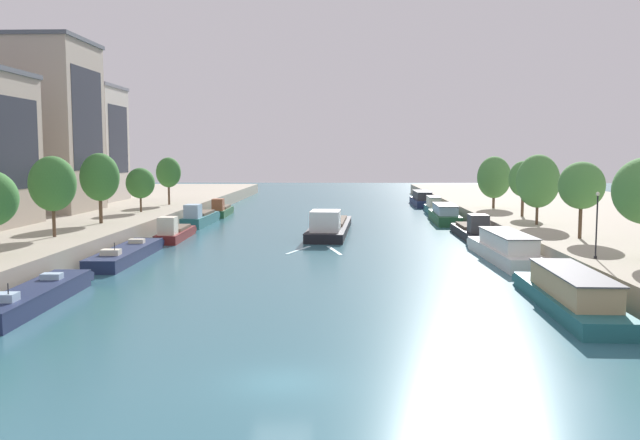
{
  "coord_description": "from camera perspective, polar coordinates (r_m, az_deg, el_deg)",
  "views": [
    {
      "loc": [
        2.63,
        -27.53,
        9.59
      ],
      "look_at": [
        0.0,
        44.68,
        2.53
      ],
      "focal_mm": 37.81,
      "sensor_mm": 36.0,
      "label": 1
    }
  ],
  "objects": [
    {
      "name": "moored_boat_left_gap_after",
      "position": [
        46.6,
        -23.0,
        -5.96
      ],
      "size": [
        3.17,
        14.88,
        2.3
      ],
      "color": "#1E284C",
      "rests_on": "ground"
    },
    {
      "name": "tree_left_by_lamp",
      "position": [
        101.55,
        -12.7,
        3.94
      ],
      "size": [
        3.6,
        3.6,
        6.94
      ],
      "color": "brown",
      "rests_on": "quay_left"
    },
    {
      "name": "moored_boat_right_lone",
      "position": [
        79.38,
        12.71,
        -0.85
      ],
      "size": [
        2.79,
        13.3,
        3.03
      ],
      "color": "black",
      "rests_on": "ground"
    },
    {
      "name": "moored_boat_left_second",
      "position": [
        63.99,
        -16.01,
        -2.74
      ],
      "size": [
        3.21,
        16.25,
        2.21
      ],
      "color": "#1E284C",
      "rests_on": "ground"
    },
    {
      "name": "lamppost_right_bank",
      "position": [
        51.49,
        22.38,
        -0.18
      ],
      "size": [
        0.28,
        0.28,
        4.75
      ],
      "color": "black",
      "rests_on": "quay_right"
    },
    {
      "name": "tree_left_second",
      "position": [
        75.9,
        -18.15,
        3.46
      ],
      "size": [
        4.13,
        4.13,
        7.53
      ],
      "color": "brown",
      "rests_on": "quay_left"
    },
    {
      "name": "moored_boat_left_end",
      "position": [
        93.01,
        -10.11,
        0.18
      ],
      "size": [
        2.8,
        13.75,
        3.1
      ],
      "color": "#23666B",
      "rests_on": "ground"
    },
    {
      "name": "quay_right",
      "position": [
        89.82,
        24.6,
        -0.35
      ],
      "size": [
        36.0,
        170.0,
        2.2
      ],
      "primitive_type": "cube",
      "color": "#A89E89",
      "rests_on": "ground"
    },
    {
      "name": "ground_plane",
      "position": [
        29.27,
        -3.28,
        -13.56
      ],
      "size": [
        400.0,
        400.0,
        0.0
      ],
      "primitive_type": "plane",
      "color": "#336675"
    },
    {
      "name": "moored_boat_left_downstream",
      "position": [
        77.63,
        -12.19,
        -1.01
      ],
      "size": [
        2.77,
        12.1,
        2.89
      ],
      "color": "maroon",
      "rests_on": "ground"
    },
    {
      "name": "tree_right_midway",
      "position": [
        74.2,
        17.97,
        3.14
      ],
      "size": [
        4.46,
        4.46,
        7.38
      ],
      "color": "brown",
      "rests_on": "quay_right"
    },
    {
      "name": "wake_behind_barge",
      "position": [
        67.49,
        -0.31,
        -2.57
      ],
      "size": [
        5.59,
        6.04,
        0.03
      ],
      "color": "#A5D1DB",
      "rests_on": "ground"
    },
    {
      "name": "building_left_middle",
      "position": [
        95.38,
        -23.47,
        7.31
      ],
      "size": [
        16.16,
        12.83,
        22.03
      ],
      "color": "#A89989",
      "rests_on": "quay_left"
    },
    {
      "name": "tree_right_second",
      "position": [
        95.57,
        14.52,
        3.52
      ],
      "size": [
        4.57,
        4.57,
        7.12
      ],
      "color": "brown",
      "rests_on": "quay_right"
    },
    {
      "name": "tree_left_midway",
      "position": [
        64.67,
        -21.7,
        2.87
      ],
      "size": [
        4.12,
        4.12,
        7.25
      ],
      "color": "brown",
      "rests_on": "quay_left"
    },
    {
      "name": "building_left_corner",
      "position": [
        113.59,
        -19.1,
        6.15
      ],
      "size": [
        10.37,
        11.3,
        18.2
      ],
      "color": "#BCB2A8",
      "rests_on": "quay_left"
    },
    {
      "name": "moored_boat_right_end",
      "position": [
        127.98,
        8.6,
        1.74
      ],
      "size": [
        3.3,
        16.47,
        2.77
      ],
      "color": "#1E284C",
      "rests_on": "ground"
    },
    {
      "name": "tree_right_nearest",
      "position": [
        83.6,
        16.82,
        3.34
      ],
      "size": [
        3.4,
        3.4,
        6.62
      ],
      "color": "brown",
      "rests_on": "quay_right"
    },
    {
      "name": "moored_boat_left_upstream",
      "position": [
        106.53,
        -8.34,
        0.83
      ],
      "size": [
        2.54,
        11.6,
        2.88
      ],
      "color": "#235633",
      "rests_on": "ground"
    },
    {
      "name": "quay_left",
      "position": [
        91.96,
        -23.48,
        -0.18
      ],
      "size": [
        36.0,
        170.0,
        2.2
      ],
      "primitive_type": "cube",
      "color": "#A89E89",
      "rests_on": "ground"
    },
    {
      "name": "barge_midriver",
      "position": [
        81.37,
        0.82,
        -0.5
      ],
      "size": [
        5.45,
        23.34,
        3.35
      ],
      "color": "black",
      "rests_on": "ground"
    },
    {
      "name": "tree_right_by_lamp",
      "position": [
        63.24,
        21.26,
        2.73
      ],
      "size": [
        3.96,
        3.96,
        6.76
      ],
      "color": "brown",
      "rests_on": "quay_right"
    },
    {
      "name": "tree_left_nearest",
      "position": [
        89.44,
        -14.97,
        3.03
      ],
      "size": [
        3.65,
        3.65,
        5.66
      ],
      "color": "brown",
      "rests_on": "quay_left"
    },
    {
      "name": "moored_boat_right_gap_after",
      "position": [
        112.57,
        9.55,
        1.19
      ],
      "size": [
        2.56,
        11.39,
        2.71
      ],
      "color": "#23666B",
      "rests_on": "ground"
    },
    {
      "name": "moored_boat_right_far",
      "position": [
        44.53,
        20.35,
        -5.81
      ],
      "size": [
        3.56,
        16.32,
        2.54
      ],
      "color": "#23666B",
      "rests_on": "ground"
    },
    {
      "name": "moored_boat_right_second",
      "position": [
        63.26,
        15.4,
        -2.33
      ],
      "size": [
        3.88,
        16.82,
        2.64
      ],
      "color": "silver",
      "rests_on": "ground"
    },
    {
      "name": "moored_boat_right_midway",
      "position": [
        96.79,
        10.48,
        0.46
      ],
      "size": [
        3.63,
        15.49,
        2.62
      ],
      "color": "#235633",
      "rests_on": "ground"
    }
  ]
}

